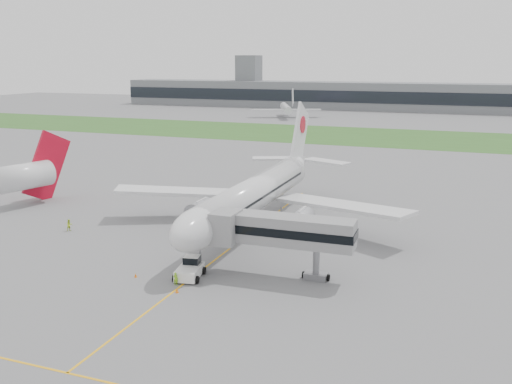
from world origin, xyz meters
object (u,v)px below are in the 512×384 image
at_px(pushback_tug, 190,268).
at_px(jet_bridge, 279,231).
at_px(airliner, 257,192).
at_px(ground_crew_near, 176,279).
at_px(neighbor_aircraft, 27,175).

relative_size(pushback_tug, jet_bridge, 0.29).
bearing_deg(airliner, jet_bridge, -62.46).
height_order(airliner, ground_crew_near, airliner).
relative_size(jet_bridge, neighbor_aircraft, 1.00).
xyz_separation_m(pushback_tug, neighbor_aircraft, (-43.04, 21.26, 4.30)).
height_order(airliner, neighbor_aircraft, airliner).
relative_size(pushback_tug, neighbor_aircraft, 0.29).
distance_m(pushback_tug, jet_bridge, 11.51).
bearing_deg(jet_bridge, pushback_tug, -160.87).
bearing_deg(ground_crew_near, neighbor_aircraft, -28.85).
distance_m(airliner, jet_bridge, 20.68).
bearing_deg(neighbor_aircraft, pushback_tug, -9.90).
distance_m(jet_bridge, neighbor_aircraft, 55.71).
bearing_deg(airliner, ground_crew_near, -91.51).
bearing_deg(jet_bridge, airliner, 116.00).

